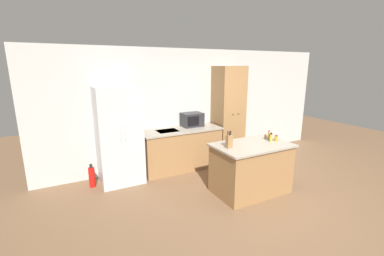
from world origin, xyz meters
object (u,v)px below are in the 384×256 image
object	(u,v)px
pantry_cabinet	(228,114)
fire_extinguisher	(92,177)
knife_block	(229,141)
spice_bottle_pale_salt	(276,138)
spice_bottle_tall_dark	(271,137)
spice_bottle_green_herb	(265,137)
refrigerator	(119,135)
spice_bottle_amber_oil	(270,136)
microwave	(192,120)
spice_bottle_short_red	(269,135)

from	to	relation	value
pantry_cabinet	fire_extinguisher	xyz separation A→B (m)	(-3.14, -0.09, -0.92)
knife_block	spice_bottle_pale_salt	bearing A→B (deg)	-3.99
spice_bottle_tall_dark	spice_bottle_green_herb	distance (m)	0.17
spice_bottle_pale_salt	spice_bottle_green_herb	bearing A→B (deg)	116.27
spice_bottle_green_herb	spice_bottle_pale_salt	xyz separation A→B (m)	(0.09, -0.18, 0.01)
refrigerator	pantry_cabinet	xyz separation A→B (m)	(2.59, 0.07, 0.18)
spice_bottle_tall_dark	spice_bottle_amber_oil	world-z (taller)	spice_bottle_tall_dark
pantry_cabinet	microwave	xyz separation A→B (m)	(-0.92, 0.09, -0.06)
spice_bottle_short_red	spice_bottle_amber_oil	distance (m)	0.15
spice_bottle_pale_salt	knife_block	bearing A→B (deg)	176.01
spice_bottle_pale_salt	fire_extinguisher	world-z (taller)	spice_bottle_pale_salt
spice_bottle_green_herb	knife_block	bearing A→B (deg)	-173.07
spice_bottle_tall_dark	spice_bottle_short_red	distance (m)	0.24
refrigerator	microwave	distance (m)	1.68
refrigerator	spice_bottle_pale_salt	world-z (taller)	refrigerator
pantry_cabinet	spice_bottle_green_herb	world-z (taller)	pantry_cabinet
spice_bottle_amber_oil	knife_block	bearing A→B (deg)	-178.80
spice_bottle_green_herb	spice_bottle_pale_salt	size ratio (longest dim) A/B	0.83
microwave	spice_bottle_tall_dark	world-z (taller)	microwave
spice_bottle_tall_dark	fire_extinguisher	xyz separation A→B (m)	(-2.93, 1.55, -0.77)
microwave	spice_bottle_pale_salt	xyz separation A→B (m)	(0.81, -1.75, -0.10)
microwave	spice_bottle_short_red	world-z (taller)	microwave
refrigerator	spice_bottle_pale_salt	bearing A→B (deg)	-32.41
spice_bottle_green_herb	fire_extinguisher	bearing A→B (deg)	154.80
microwave	knife_block	xyz separation A→B (m)	(-0.18, -1.68, -0.04)
microwave	fire_extinguisher	world-z (taller)	microwave
spice_bottle_short_red	spice_bottle_pale_salt	world-z (taller)	spice_bottle_short_red
pantry_cabinet	spice_bottle_pale_salt	world-z (taller)	pantry_cabinet
knife_block	spice_bottle_tall_dark	world-z (taller)	knife_block
refrigerator	spice_bottle_short_red	xyz separation A→B (m)	(2.51, -1.37, 0.03)
refrigerator	microwave	xyz separation A→B (m)	(1.67, 0.17, 0.12)
spice_bottle_short_red	spice_bottle_green_herb	size ratio (longest dim) A/B	1.59
pantry_cabinet	spice_bottle_pale_salt	distance (m)	1.66
knife_block	fire_extinguisher	world-z (taller)	knife_block
spice_bottle_amber_oil	spice_bottle_green_herb	size ratio (longest dim) A/B	1.71
refrigerator	pantry_cabinet	world-z (taller)	pantry_cabinet
knife_block	spice_bottle_green_herb	world-z (taller)	knife_block
refrigerator	fire_extinguisher	world-z (taller)	refrigerator
spice_bottle_short_red	spice_bottle_pale_salt	size ratio (longest dim) A/B	1.32
spice_bottle_pale_salt	fire_extinguisher	distance (m)	3.50
pantry_cabinet	fire_extinguisher	size ratio (longest dim) A/B	4.96
fire_extinguisher	knife_block	bearing A→B (deg)	-36.30
microwave	spice_bottle_tall_dark	distance (m)	1.86
spice_bottle_tall_dark	spice_bottle_short_red	size ratio (longest dim) A/B	1.13
spice_bottle_short_red	fire_extinguisher	size ratio (longest dim) A/B	0.32
spice_bottle_green_herb	fire_extinguisher	xyz separation A→B (m)	(-2.95, 1.39, -0.74)
refrigerator	spice_bottle_pale_salt	xyz separation A→B (m)	(2.49, -1.58, 0.01)
pantry_cabinet	fire_extinguisher	distance (m)	3.27
pantry_cabinet	knife_block	xyz separation A→B (m)	(-1.10, -1.58, -0.10)
microwave	spice_bottle_pale_salt	world-z (taller)	microwave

